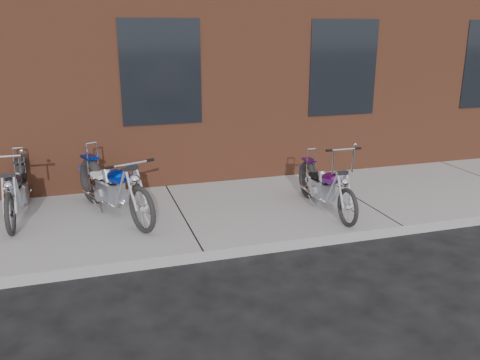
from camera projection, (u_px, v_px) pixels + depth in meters
name	position (u px, v px, depth m)	size (l,w,h in m)	color
ground	(204.00, 262.00, 6.62)	(120.00, 120.00, 0.00)	black
sidewalk	(182.00, 218.00, 7.98)	(22.00, 3.00, 0.15)	#959594
chopper_purple	(325.00, 188.00, 8.02)	(0.49, 1.99, 1.12)	black
chopper_blue	(113.00, 189.00, 7.74)	(1.02, 2.24, 1.03)	black
chopper_third	(17.00, 191.00, 7.75)	(0.53, 2.15, 1.09)	black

